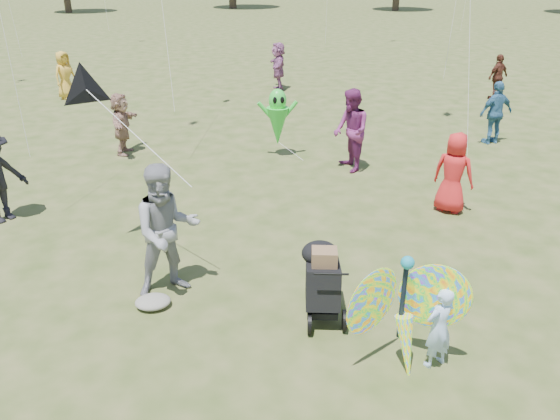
{
  "coord_description": "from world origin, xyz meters",
  "views": [
    {
      "loc": [
        -1.21,
        -6.04,
        4.58
      ],
      "look_at": [
        -0.2,
        1.5,
        1.1
      ],
      "focal_mm": 35.0,
      "sensor_mm": 36.0,
      "label": 1
    }
  ],
  "objects_px": {
    "crowd_d": "(122,124)",
    "butterfly_kite": "(404,314)",
    "crowd_j": "(278,66)",
    "child_girl": "(439,328)",
    "crowd_c": "(496,113)",
    "adult_man": "(167,231)",
    "crowd_e": "(351,131)",
    "alien_kite": "(278,120)",
    "jogging_stroller": "(322,277)",
    "crowd_a": "(454,173)",
    "crowd_h": "(498,77)",
    "crowd_g": "(65,75)"
  },
  "relations": [
    {
      "from": "crowd_j",
      "to": "crowd_g",
      "type": "bearing_deg",
      "value": -82.77
    },
    {
      "from": "crowd_d",
      "to": "butterfly_kite",
      "type": "distance_m",
      "value": 9.89
    },
    {
      "from": "crowd_a",
      "to": "alien_kite",
      "type": "height_order",
      "value": "alien_kite"
    },
    {
      "from": "crowd_h",
      "to": "alien_kite",
      "type": "distance_m",
      "value": 10.17
    },
    {
      "from": "adult_man",
      "to": "jogging_stroller",
      "type": "relative_size",
      "value": 1.86
    },
    {
      "from": "jogging_stroller",
      "to": "butterfly_kite",
      "type": "xyz_separation_m",
      "value": [
        0.75,
        -1.19,
        0.15
      ]
    },
    {
      "from": "crowd_e",
      "to": "crowd_d",
      "type": "bearing_deg",
      "value": -116.4
    },
    {
      "from": "crowd_c",
      "to": "crowd_g",
      "type": "distance_m",
      "value": 14.55
    },
    {
      "from": "child_girl",
      "to": "alien_kite",
      "type": "xyz_separation_m",
      "value": [
        -0.9,
        8.12,
        0.41
      ]
    },
    {
      "from": "crowd_e",
      "to": "butterfly_kite",
      "type": "xyz_separation_m",
      "value": [
        -1.1,
        -6.88,
        -0.2
      ]
    },
    {
      "from": "crowd_a",
      "to": "crowd_j",
      "type": "bearing_deg",
      "value": -39.15
    },
    {
      "from": "crowd_a",
      "to": "crowd_e",
      "type": "height_order",
      "value": "crowd_e"
    },
    {
      "from": "child_girl",
      "to": "crowd_d",
      "type": "distance_m",
      "value": 10.13
    },
    {
      "from": "butterfly_kite",
      "to": "crowd_j",
      "type": "bearing_deg",
      "value": 87.88
    },
    {
      "from": "crowd_j",
      "to": "butterfly_kite",
      "type": "bearing_deg",
      "value": 1.28
    },
    {
      "from": "alien_kite",
      "to": "crowd_a",
      "type": "bearing_deg",
      "value": -51.49
    },
    {
      "from": "crowd_d",
      "to": "crowd_j",
      "type": "height_order",
      "value": "crowd_j"
    },
    {
      "from": "adult_man",
      "to": "crowd_c",
      "type": "bearing_deg",
      "value": 20.49
    },
    {
      "from": "child_girl",
      "to": "butterfly_kite",
      "type": "bearing_deg",
      "value": -26.32
    },
    {
      "from": "crowd_h",
      "to": "crowd_a",
      "type": "bearing_deg",
      "value": 34.46
    },
    {
      "from": "crowd_c",
      "to": "butterfly_kite",
      "type": "bearing_deg",
      "value": 44.72
    },
    {
      "from": "crowd_d",
      "to": "jogging_stroller",
      "type": "height_order",
      "value": "crowd_d"
    },
    {
      "from": "crowd_h",
      "to": "jogging_stroller",
      "type": "distance_m",
      "value": 15.14
    },
    {
      "from": "crowd_c",
      "to": "crowd_g",
      "type": "xyz_separation_m",
      "value": [
        -12.71,
        7.09,
        -0.0
      ]
    },
    {
      "from": "crowd_c",
      "to": "crowd_h",
      "type": "xyz_separation_m",
      "value": [
        2.68,
        4.99,
        -0.06
      ]
    },
    {
      "from": "crowd_h",
      "to": "crowd_j",
      "type": "height_order",
      "value": "crowd_j"
    },
    {
      "from": "crowd_a",
      "to": "crowd_j",
      "type": "distance_m",
      "value": 11.86
    },
    {
      "from": "crowd_e",
      "to": "alien_kite",
      "type": "distance_m",
      "value": 1.97
    },
    {
      "from": "crowd_e",
      "to": "jogging_stroller",
      "type": "bearing_deg",
      "value": -24.53
    },
    {
      "from": "child_girl",
      "to": "crowd_c",
      "type": "xyz_separation_m",
      "value": [
        5.08,
        8.47,
        0.29
      ]
    },
    {
      "from": "child_girl",
      "to": "crowd_c",
      "type": "bearing_deg",
      "value": -141.85
    },
    {
      "from": "child_girl",
      "to": "crowd_e",
      "type": "height_order",
      "value": "crowd_e"
    },
    {
      "from": "crowd_h",
      "to": "butterfly_kite",
      "type": "relative_size",
      "value": 0.91
    },
    {
      "from": "child_girl",
      "to": "adult_man",
      "type": "relative_size",
      "value": 0.55
    },
    {
      "from": "crowd_e",
      "to": "alien_kite",
      "type": "bearing_deg",
      "value": -133.83
    },
    {
      "from": "adult_man",
      "to": "crowd_d",
      "type": "relative_size",
      "value": 1.28
    },
    {
      "from": "crowd_e",
      "to": "crowd_g",
      "type": "distance_m",
      "value": 11.97
    },
    {
      "from": "jogging_stroller",
      "to": "alien_kite",
      "type": "xyz_separation_m",
      "value": [
        0.28,
        6.89,
        0.36
      ]
    },
    {
      "from": "crowd_d",
      "to": "crowd_j",
      "type": "bearing_deg",
      "value": -25.7
    },
    {
      "from": "crowd_e",
      "to": "butterfly_kite",
      "type": "distance_m",
      "value": 6.98
    },
    {
      "from": "adult_man",
      "to": "crowd_j",
      "type": "xyz_separation_m",
      "value": [
        3.46,
        13.94,
        -0.12
      ]
    },
    {
      "from": "child_girl",
      "to": "crowd_e",
      "type": "distance_m",
      "value": 6.97
    },
    {
      "from": "adult_man",
      "to": "crowd_c",
      "type": "xyz_separation_m",
      "value": [
        8.38,
        6.33,
        -0.17
      ]
    },
    {
      "from": "child_girl",
      "to": "jogging_stroller",
      "type": "relative_size",
      "value": 1.02
    },
    {
      "from": "crowd_a",
      "to": "butterfly_kite",
      "type": "height_order",
      "value": "crowd_a"
    },
    {
      "from": "crowd_c",
      "to": "crowd_e",
      "type": "relative_size",
      "value": 0.88
    },
    {
      "from": "crowd_g",
      "to": "butterfly_kite",
      "type": "height_order",
      "value": "crowd_g"
    },
    {
      "from": "child_girl",
      "to": "crowd_g",
      "type": "height_order",
      "value": "crowd_g"
    },
    {
      "from": "butterfly_kite",
      "to": "alien_kite",
      "type": "relative_size",
      "value": 1.0
    },
    {
      "from": "child_girl",
      "to": "crowd_g",
      "type": "distance_m",
      "value": 17.33
    }
  ]
}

